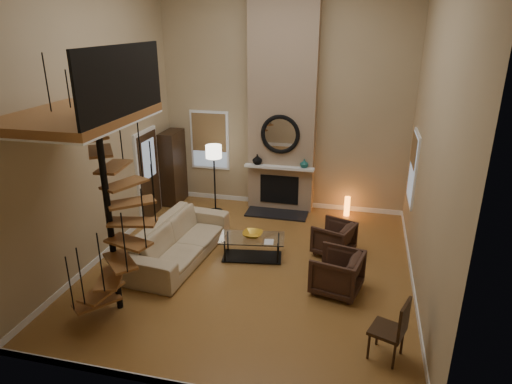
% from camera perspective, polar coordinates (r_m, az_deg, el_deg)
% --- Properties ---
extents(ground, '(6.00, 6.50, 0.01)m').
position_cam_1_polar(ground, '(8.90, -0.61, -9.39)').
color(ground, '#AD7737').
rests_on(ground, ground).
extents(back_wall, '(6.00, 0.02, 5.50)m').
position_cam_1_polar(back_wall, '(11.00, 3.55, 11.80)').
color(back_wall, tan).
rests_on(back_wall, ground).
extents(front_wall, '(6.00, 0.02, 5.50)m').
position_cam_1_polar(front_wall, '(4.92, -10.00, -0.05)').
color(front_wall, tan).
rests_on(front_wall, ground).
extents(left_wall, '(0.02, 6.50, 5.50)m').
position_cam_1_polar(left_wall, '(9.07, -19.61, 8.70)').
color(left_wall, tan).
rests_on(left_wall, ground).
extents(right_wall, '(0.02, 6.50, 5.50)m').
position_cam_1_polar(right_wall, '(7.72, 21.58, 6.48)').
color(right_wall, tan).
rests_on(right_wall, ground).
extents(baseboard_back, '(6.00, 0.02, 0.12)m').
position_cam_1_polar(baseboard_back, '(11.72, 3.25, -1.31)').
color(baseboard_back, white).
rests_on(baseboard_back, ground).
extents(baseboard_left, '(0.02, 6.50, 0.12)m').
position_cam_1_polar(baseboard_left, '(9.94, -17.69, -6.59)').
color(baseboard_left, white).
rests_on(baseboard_left, ground).
extents(baseboard_right, '(0.02, 6.50, 0.12)m').
position_cam_1_polar(baseboard_right, '(8.73, 19.16, -10.83)').
color(baseboard_right, white).
rests_on(baseboard_right, ground).
extents(chimney_breast, '(1.60, 0.38, 5.50)m').
position_cam_1_polar(chimney_breast, '(10.81, 3.37, 11.65)').
color(chimney_breast, '#947A60').
rests_on(chimney_breast, ground).
extents(hearth, '(1.50, 0.60, 0.04)m').
position_cam_1_polar(hearth, '(11.13, 2.62, -2.77)').
color(hearth, black).
rests_on(hearth, ground).
extents(firebox, '(0.95, 0.02, 0.72)m').
position_cam_1_polar(firebox, '(11.19, 2.95, 0.30)').
color(firebox, black).
rests_on(firebox, chimney_breast).
extents(mantel, '(1.70, 0.18, 0.06)m').
position_cam_1_polar(mantel, '(10.92, 2.93, 3.11)').
color(mantel, white).
rests_on(mantel, chimney_breast).
extents(mirror_frame, '(0.94, 0.10, 0.94)m').
position_cam_1_polar(mirror_frame, '(10.76, 3.06, 7.26)').
color(mirror_frame, black).
rests_on(mirror_frame, chimney_breast).
extents(mirror_disc, '(0.80, 0.01, 0.80)m').
position_cam_1_polar(mirror_disc, '(10.77, 3.07, 7.27)').
color(mirror_disc, white).
rests_on(mirror_disc, chimney_breast).
extents(vase_left, '(0.24, 0.24, 0.25)m').
position_cam_1_polar(vase_left, '(11.02, 0.16, 4.14)').
color(vase_left, black).
rests_on(vase_left, mantel).
extents(vase_right, '(0.20, 0.20, 0.21)m').
position_cam_1_polar(vase_right, '(10.83, 6.10, 3.61)').
color(vase_right, '#17534E').
rests_on(vase_right, mantel).
extents(window_back, '(1.02, 0.06, 1.52)m').
position_cam_1_polar(window_back, '(11.68, -5.88, 6.61)').
color(window_back, white).
rests_on(window_back, back_wall).
extents(window_right, '(0.06, 1.02, 1.52)m').
position_cam_1_polar(window_right, '(9.93, 19.23, 3.00)').
color(window_right, white).
rests_on(window_right, right_wall).
extents(entry_door, '(0.10, 1.05, 2.16)m').
position_cam_1_polar(entry_door, '(10.99, -13.41, 2.11)').
color(entry_door, white).
rests_on(entry_door, ground).
extents(loft, '(1.70, 2.20, 1.09)m').
position_cam_1_polar(loft, '(6.99, -21.26, 9.23)').
color(loft, '#955F31').
rests_on(loft, left_wall).
extents(spiral_stair, '(1.47, 1.47, 4.06)m').
position_cam_1_polar(spiral_stair, '(7.26, -18.02, -2.00)').
color(spiral_stair, black).
rests_on(spiral_stair, ground).
extents(hutch, '(0.39, 0.83, 1.87)m').
position_cam_1_polar(hutch, '(11.77, -10.40, 3.09)').
color(hutch, black).
rests_on(hutch, ground).
extents(sofa, '(1.28, 2.75, 0.78)m').
position_cam_1_polar(sofa, '(9.15, -9.61, -5.94)').
color(sofa, tan).
rests_on(sofa, ground).
extents(armchair_near, '(0.94, 0.93, 0.67)m').
position_cam_1_polar(armchair_near, '(9.28, 10.16, -5.87)').
color(armchair_near, '#3B251B').
rests_on(armchair_near, ground).
extents(armchair_far, '(0.98, 0.96, 0.75)m').
position_cam_1_polar(armchair_far, '(8.11, 10.69, -10.08)').
color(armchair_far, '#3B251B').
rests_on(armchair_far, ground).
extents(coffee_table, '(1.36, 0.83, 0.47)m').
position_cam_1_polar(coffee_table, '(9.06, -0.50, -6.70)').
color(coffee_table, silver).
rests_on(coffee_table, ground).
extents(bowl, '(0.40, 0.40, 0.10)m').
position_cam_1_polar(bowl, '(9.01, -0.42, -5.35)').
color(bowl, gold).
rests_on(bowl, coffee_table).
extents(book, '(0.22, 0.27, 0.02)m').
position_cam_1_polar(book, '(8.78, 1.49, -6.35)').
color(book, gray).
rests_on(book, coffee_table).
extents(floor_lamp, '(0.38, 0.38, 1.70)m').
position_cam_1_polar(floor_lamp, '(10.86, -5.34, 4.41)').
color(floor_lamp, black).
rests_on(floor_lamp, ground).
extents(accent_lamp, '(0.13, 0.13, 0.48)m').
position_cam_1_polar(accent_lamp, '(11.19, 11.41, -1.76)').
color(accent_lamp, orange).
rests_on(accent_lamp, ground).
extents(side_chair, '(0.57, 0.57, 0.96)m').
position_cam_1_polar(side_chair, '(6.75, 17.01, -16.04)').
color(side_chair, black).
rests_on(side_chair, ground).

